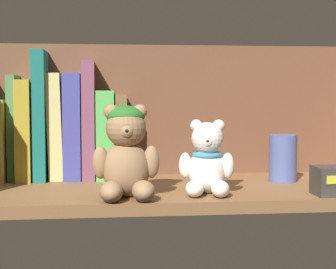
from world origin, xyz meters
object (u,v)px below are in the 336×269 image
teddy_bear_smaller (207,162)px  pillar_candle (283,158)px  book_6 (73,126)px  book_7 (89,120)px  book_8 (105,134)px  book_4 (42,115)px  book_5 (56,126)px  teddy_bear_larger (126,154)px  book_1 (4,139)px  book_9 (120,136)px  book_2 (15,127)px  book_3 (27,130)px

teddy_bear_smaller → pillar_candle: (16.55, 11.32, -0.82)cm
book_6 → book_7: book_7 is taller
book_8 → teddy_bear_smaller: bearing=-51.1°
book_6 → book_4: bearing=180.0°
teddy_bear_smaller → book_5: bearing=141.6°
book_5 → teddy_bear_larger: bearing=-60.4°
book_5 → teddy_bear_smaller: 33.85cm
book_8 → teddy_bear_larger: book_8 is taller
book_6 → book_7: (3.09, 0.00, 1.20)cm
book_6 → pillar_candle: size_ratio=2.31×
book_8 → pillar_candle: size_ratio=1.94×
book_1 → book_7: 16.80cm
book_4 → book_1: bearing=180.0°
book_9 → teddy_bear_smaller: 25.10cm
book_9 → pillar_candle: book_9 is taller
book_4 → book_2: bearing=180.0°
book_9 → book_7: bearing=180.0°
book_9 → teddy_bear_smaller: (13.73, -20.80, -2.95)cm
teddy_bear_larger → teddy_bear_smaller: bearing=7.5°
book_7 → book_2: bearing=180.0°
book_6 → teddy_bear_smaller: 31.42cm
book_1 → book_3: (4.49, 0.00, 1.86)cm
book_2 → book_4: 5.72cm
book_4 → teddy_bear_larger: 27.93cm
book_1 → teddy_bear_larger: bearing=-44.6°
book_3 → book_5: 5.62cm
book_7 → book_9: size_ratio=1.39×
teddy_bear_larger → book_8: bearing=98.4°
teddy_bear_smaller → book_6: bearing=137.9°
book_2 → book_5: (8.00, 0.00, 0.18)cm
book_7 → pillar_candle: (36.47, -9.48, -6.99)cm
teddy_bear_smaller → teddy_bear_larger: bearing=-172.5°
book_3 → book_7: size_ratio=0.84×
teddy_bear_larger → teddy_bear_smaller: size_ratio=1.21×
book_7 → book_3: bearing=180.0°
book_2 → pillar_candle: bearing=-10.6°
book_4 → book_9: book_4 is taller
book_4 → book_9: (15.27, 0.00, -4.15)cm
book_6 → book_1: bearing=180.0°
book_5 → teddy_bear_smaller: size_ratio=1.67×
book_2 → book_3: size_ratio=1.05×
book_4 → book_9: 15.83cm
book_5 → teddy_bear_larger: (12.80, -22.58, -3.18)cm
book_1 → book_3: size_ratio=0.81×
book_3 → book_9: (18.09, 0.00, -1.37)cm
book_3 → book_4: 3.96cm
book_2 → pillar_candle: book_2 is taller
book_1 → pillar_candle: 53.80cm
book_4 → pillar_candle: size_ratio=2.80×
book_6 → book_8: size_ratio=1.19×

